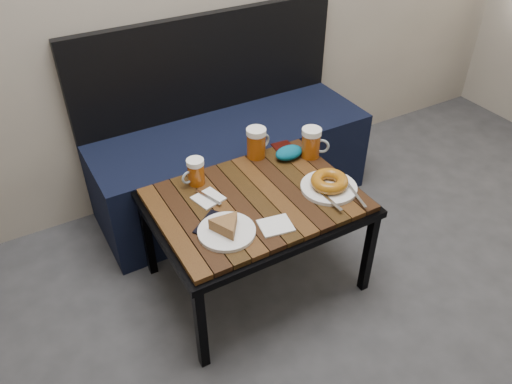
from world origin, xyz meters
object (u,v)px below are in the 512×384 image
bench (229,156)px  passport_burgundy (285,149)px  knit_pouch (289,153)px  beer_mug_right (312,143)px  beer_mug_centre (257,143)px  cafe_table (256,206)px  passport_navy (214,225)px  plate_bagel (329,184)px  beer_mug_left (195,172)px  plate_pie (227,228)px

bench → passport_burgundy: bearing=-71.9°
knit_pouch → beer_mug_right: bearing=-20.0°
beer_mug_centre → beer_mug_right: 0.24m
bench → cafe_table: size_ratio=1.67×
passport_navy → beer_mug_right: bearing=74.0°
passport_burgundy → bench: bearing=114.0°
bench → plate_bagel: (0.11, -0.69, 0.23)m
beer_mug_left → beer_mug_centre: bearing=179.5°
cafe_table → passport_burgundy: bearing=40.2°
bench → cafe_table: (-0.18, -0.59, 0.16)m
bench → beer_mug_left: size_ratio=12.11×
beer_mug_left → knit_pouch: size_ratio=0.88×
beer_mug_right → bench: bearing=150.7°
beer_mug_left → beer_mug_right: bearing=162.8°
beer_mug_right → knit_pouch: size_ratio=1.05×
beer_mug_centre → knit_pouch: (0.12, -0.09, -0.04)m
passport_burgundy → cafe_table: bearing=-133.8°
passport_navy → passport_burgundy: passport_navy is taller
beer_mug_left → passport_burgundy: beer_mug_left is taller
beer_mug_right → plate_bagel: size_ratio=0.46×
beer_mug_left → knit_pouch: (0.44, -0.03, -0.03)m
bench → plate_bagel: bench is taller
beer_mug_right → passport_burgundy: (-0.07, 0.11, -0.07)m
passport_navy → passport_burgundy: size_ratio=1.19×
bench → beer_mug_centre: bearing=-94.6°
beer_mug_right → passport_burgundy: size_ratio=1.15×
beer_mug_centre → passport_navy: 0.50m
cafe_table → plate_bagel: size_ratio=2.79×
beer_mug_left → beer_mug_centre: 0.32m
plate_bagel → passport_burgundy: (0.01, 0.34, -0.02)m
passport_navy → passport_burgundy: bearing=85.8°
beer_mug_centre → bench: bearing=68.5°
beer_mug_left → beer_mug_right: beer_mug_right is taller
plate_bagel → passport_navy: plate_bagel is taller
cafe_table → passport_navy: passport_navy is taller
plate_pie → passport_navy: plate_pie is taller
bench → passport_navy: 0.80m
bench → beer_mug_right: (0.18, -0.45, 0.27)m
beer_mug_left → beer_mug_centre: size_ratio=0.82×
passport_navy → passport_burgundy: 0.60m
plate_bagel → cafe_table: bearing=161.0°
plate_pie → beer_mug_left: bearing=84.8°
plate_pie → plate_bagel: size_ratio=0.71×
bench → passport_burgundy: size_ratio=11.69×
plate_bagel → beer_mug_right: bearing=72.5°
plate_bagel → bench: bearing=98.9°
cafe_table → beer_mug_left: (-0.17, 0.21, 0.10)m
beer_mug_right → plate_bagel: (-0.08, -0.24, -0.04)m
beer_mug_centre → passport_navy: beer_mug_centre is taller
plate_bagel → passport_navy: size_ratio=2.10×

